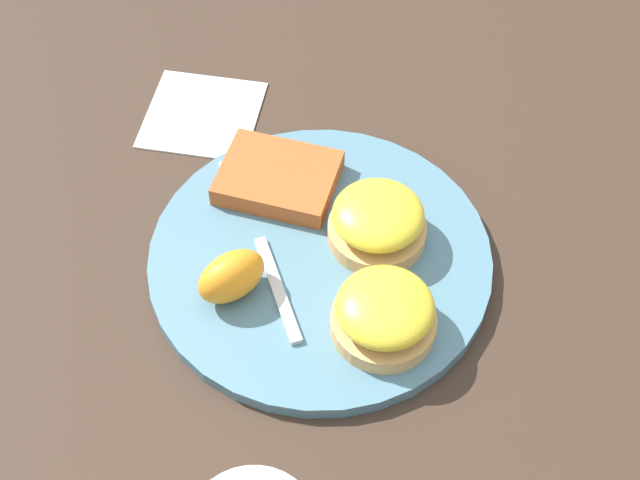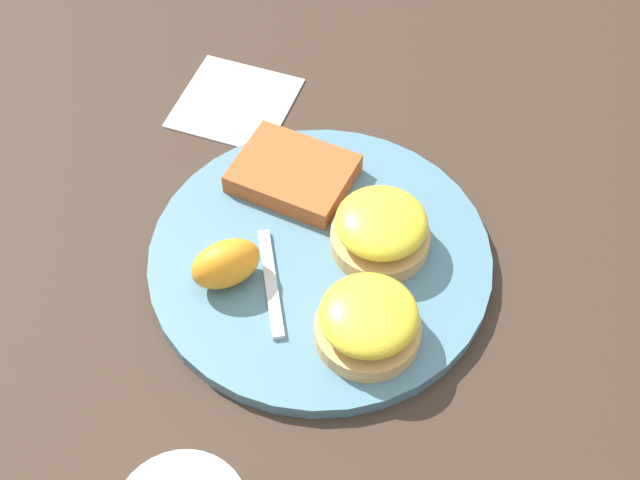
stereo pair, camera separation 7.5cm
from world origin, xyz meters
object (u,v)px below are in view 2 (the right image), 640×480
Objects in this scene: sandwich_benedict_left at (368,321)px; sandwich_benedict_right at (381,229)px; orange_wedge at (226,264)px; fork at (262,224)px; hashbrown_patty at (293,173)px.

sandwich_benedict_right is at bearing 106.81° from sandwich_benedict_left.
orange_wedge is 0.33× the size of fork.
sandwich_benedict_right is 0.83× the size of hashbrown_patty.
orange_wedge is at bearing -90.68° from hashbrown_patty.
sandwich_benedict_right reaches higher than orange_wedge.
sandwich_benedict_left is 1.00× the size of sandwich_benedict_right.
sandwich_benedict_right is at bearing -18.80° from hashbrown_patty.
sandwich_benedict_left is 0.14m from fork.
hashbrown_patty is 0.06m from fork.
sandwich_benedict_left is 0.83× the size of hashbrown_patty.
orange_wedge is at bearing -139.22° from sandwich_benedict_right.
orange_wedge is (-0.00, -0.12, 0.01)m from hashbrown_patty.
fork is (-0.10, -0.03, -0.02)m from sandwich_benedict_right.
sandwich_benedict_right is 0.11m from fork.
sandwich_benedict_right is at bearing 13.84° from fork.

